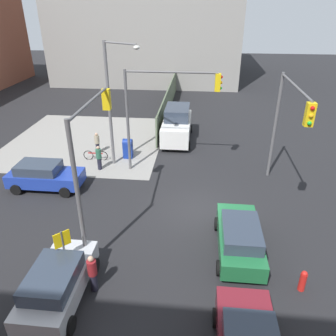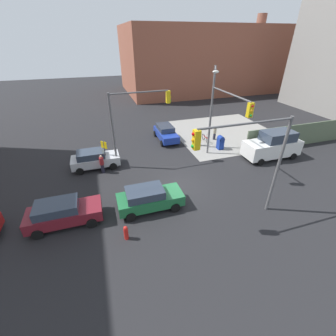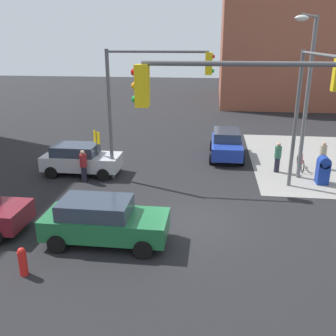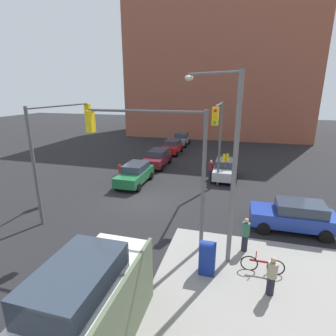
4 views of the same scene
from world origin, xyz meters
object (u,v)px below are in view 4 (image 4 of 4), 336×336
(street_lamp_corner, at_px, (227,157))
(bicycle_at_crosswalk, at_px, (238,174))
(hatchback_maroon, at_px, (158,158))
(mailbox_blue, at_px, (207,256))
(van_white_delivery, at_px, (86,298))
(fire_hydrant, at_px, (120,169))
(coupe_green, at_px, (135,174))
(coupe_silver, at_px, (225,169))
(hatchback_blue, at_px, (294,216))
(traffic_signal_ne_corner, at_px, (156,150))
(pedestrian_waiting, at_px, (272,276))
(pedestrian_walking_north, at_px, (245,234))
(pedestrian_crossing, at_px, (211,169))
(traffic_signal_se_corner, at_px, (59,136))
(coupe_gray, at_px, (181,139))
(traffic_signal_nw_corner, at_px, (218,131))
(sedan_red, at_px, (172,147))
(bicycle_leaning_on_fence, at_px, (262,265))

(street_lamp_corner, distance_m, bicycle_at_crosswalk, 12.62)
(street_lamp_corner, xyz_separation_m, hatchback_maroon, (-13.51, -7.21, -3.86))
(mailbox_blue, distance_m, van_white_delivery, 4.96)
(street_lamp_corner, distance_m, fire_hydrant, 14.56)
(hatchback_maroon, bearing_deg, coupe_green, -2.18)
(coupe_silver, bearing_deg, mailbox_blue, 0.23)
(van_white_delivery, bearing_deg, hatchback_blue, 139.45)
(bicycle_at_crosswalk, bearing_deg, hatchback_blue, 20.02)
(traffic_signal_ne_corner, distance_m, van_white_delivery, 6.43)
(coupe_green, xyz_separation_m, van_white_delivery, (13.04, 3.75, 0.44))
(coupe_silver, distance_m, pedestrian_waiting, 13.39)
(van_white_delivery, bearing_deg, traffic_signal_ne_corner, 174.91)
(pedestrian_walking_north, bearing_deg, pedestrian_crossing, -155.01)
(traffic_signal_se_corner, bearing_deg, bicycle_at_crosswalk, 130.64)
(coupe_gray, relative_size, pedestrian_waiting, 2.49)
(traffic_signal_nw_corner, bearing_deg, bicycle_at_crosswalk, 160.65)
(street_lamp_corner, relative_size, mailbox_blue, 5.59)
(street_lamp_corner, relative_size, fire_hydrant, 8.51)
(street_lamp_corner, bearing_deg, pedestrian_walking_north, 128.92)
(traffic_signal_se_corner, relative_size, sedan_red, 1.70)
(pedestrian_crossing, bearing_deg, bicycle_leaning_on_fence, -99.63)
(hatchback_maroon, xyz_separation_m, pedestrian_walking_north, (12.68, 8.24, 0.03))
(street_lamp_corner, height_order, coupe_green, street_lamp_corner)
(mailbox_blue, distance_m, pedestrian_walking_north, 2.50)
(van_white_delivery, height_order, bicycle_at_crosswalk, van_white_delivery)
(traffic_signal_ne_corner, bearing_deg, pedestrian_crossing, 171.64)
(mailbox_blue, xyz_separation_m, fire_hydrant, (-11.20, -9.20, -0.28))
(traffic_signal_ne_corner, bearing_deg, hatchback_maroon, -162.76)
(van_white_delivery, bearing_deg, coupe_silver, 169.08)
(coupe_gray, xyz_separation_m, bicycle_leaning_on_fence, (24.77, 8.93, -0.50))
(pedestrian_crossing, xyz_separation_m, pedestrian_waiting, (12.60, 3.60, -0.06))
(traffic_signal_nw_corner, xyz_separation_m, fire_hydrant, (-2.47, -8.70, -4.13))
(hatchback_maroon, xyz_separation_m, coupe_silver, (2.11, 6.69, -0.00))
(coupe_gray, bearing_deg, mailbox_blue, 14.86)
(traffic_signal_nw_corner, distance_m, sedan_red, 13.56)
(mailbox_blue, distance_m, pedestrian_crossing, 12.06)
(bicycle_at_crosswalk, bearing_deg, street_lamp_corner, -2.55)
(traffic_signal_ne_corner, xyz_separation_m, fire_hydrant, (-9.50, -6.49, -4.16))
(fire_hydrant, xyz_separation_m, coupe_green, (1.91, 2.25, 0.36))
(traffic_signal_ne_corner, relative_size, sedan_red, 1.70)
(street_lamp_corner, bearing_deg, coupe_silver, -177.38)
(coupe_green, distance_m, coupe_silver, 7.64)
(hatchback_blue, height_order, bicycle_at_crosswalk, hatchback_blue)
(bicycle_leaning_on_fence, bearing_deg, coupe_silver, -169.37)
(sedan_red, height_order, hatchback_maroon, same)
(traffic_signal_se_corner, relative_size, van_white_delivery, 1.20)
(pedestrian_waiting, bearing_deg, pedestrian_walking_north, -17.41)
(coupe_gray, xyz_separation_m, coupe_silver, (12.80, 6.68, 0.00))
(fire_hydrant, relative_size, coupe_gray, 0.24)
(traffic_signal_nw_corner, bearing_deg, sedan_red, -151.73)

